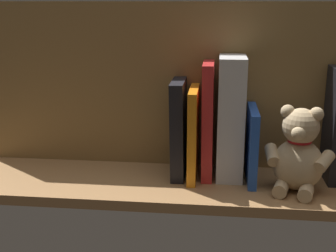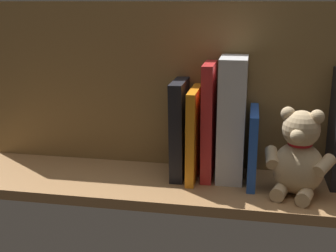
% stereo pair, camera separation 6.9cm
% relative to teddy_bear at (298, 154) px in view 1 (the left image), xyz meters
% --- Properties ---
extents(ground_plane, '(0.94, 0.25, 0.02)m').
position_rel_teddy_bear_xyz_m(ground_plane, '(0.27, -0.03, -0.09)').
color(ground_plane, '#A87A4C').
extents(shelf_back_panel, '(0.94, 0.02, 0.38)m').
position_rel_teddy_bear_xyz_m(shelf_back_panel, '(0.27, -0.13, 0.11)').
color(shelf_back_panel, olive).
rests_on(shelf_back_panel, ground_plane).
extents(book_1, '(0.02, 0.10, 0.25)m').
position_rel_teddy_bear_xyz_m(book_1, '(-0.08, -0.07, 0.05)').
color(book_1, black).
rests_on(book_1, ground_plane).
extents(teddy_bear, '(0.14, 0.13, 0.18)m').
position_rel_teddy_bear_xyz_m(teddy_bear, '(0.00, 0.00, 0.00)').
color(teddy_bear, '#D1B284').
rests_on(teddy_bear, ground_plane).
extents(book_2, '(0.02, 0.14, 0.16)m').
position_rel_teddy_bear_xyz_m(book_2, '(0.09, -0.05, 0.00)').
color(book_2, blue).
rests_on(book_2, ground_plane).
extents(dictionary_thick_white, '(0.06, 0.11, 0.27)m').
position_rel_teddy_bear_xyz_m(dictionary_thick_white, '(0.14, -0.06, 0.06)').
color(dictionary_thick_white, silver).
rests_on(dictionary_thick_white, ground_plane).
extents(book_3, '(0.03, 0.11, 0.26)m').
position_rel_teddy_bear_xyz_m(book_3, '(0.19, -0.06, 0.05)').
color(book_3, red).
rests_on(book_3, ground_plane).
extents(book_4, '(0.02, 0.14, 0.20)m').
position_rel_teddy_bear_xyz_m(book_4, '(0.22, -0.05, 0.02)').
color(book_4, orange).
rests_on(book_4, ground_plane).
extents(book_5, '(0.03, 0.12, 0.22)m').
position_rel_teddy_bear_xyz_m(book_5, '(0.25, -0.06, 0.03)').
color(book_5, black).
rests_on(book_5, ground_plane).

